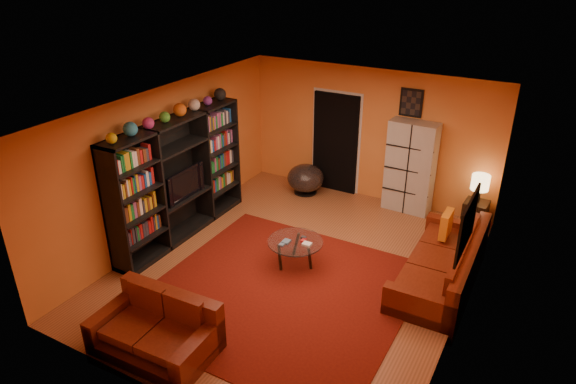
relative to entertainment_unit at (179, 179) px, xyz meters
The scene contains 20 objects.
floor 2.51m from the entertainment_unit, ahead, with size 6.00×6.00×0.00m, color brown.
ceiling 2.75m from the entertainment_unit, ahead, with size 6.00×6.00×0.00m, color white.
wall_back 3.77m from the entertainment_unit, 52.83° to the left, with size 6.00×6.00×0.00m, color orange.
wall_front 3.77m from the entertainment_unit, 52.83° to the right, with size 6.00×6.00×0.00m, color orange.
wall_left 0.34m from the entertainment_unit, behind, with size 6.00×6.00×0.00m, color orange.
wall_right 4.78m from the entertainment_unit, ahead, with size 6.00×6.00×0.00m, color orange.
rug 2.69m from the entertainment_unit, 16.42° to the right, with size 3.60×3.60×0.01m, color #500E09.
doorway 3.35m from the entertainment_unit, 61.98° to the left, with size 0.95×0.10×2.04m, color black.
wall_art_right 4.80m from the entertainment_unit, ahead, with size 0.03×1.00×0.70m, color black.
wall_art_back 4.36m from the entertainment_unit, 44.57° to the left, with size 0.42×0.03×0.52m, color black.
entertainment_unit is the anchor object (origin of this frame).
tv 0.09m from the entertainment_unit, ahead, with size 0.12×0.91×0.52m, color black.
sofa 4.55m from the entertainment_unit, ahead, with size 1.02×2.46×0.85m.
loveseat 3.00m from the entertainment_unit, 56.43° to the right, with size 1.54×0.96×0.85m.
throw_pillow 4.47m from the entertainment_unit, 18.21° to the left, with size 0.12×0.42×0.42m, color orange.
coffee_table 2.32m from the entertainment_unit, ahead, with size 0.87×0.87×0.44m.
storage_cabinet 4.25m from the entertainment_unit, 41.31° to the left, with size 0.88×0.39×1.76m, color #AFACA2.
bowl_chair 2.84m from the entertainment_unit, 65.46° to the left, with size 0.75×0.75×0.61m.
side_table 5.29m from the entertainment_unit, 31.29° to the left, with size 0.40×0.40×0.50m, color black.
table_lamp 5.23m from the entertainment_unit, 31.29° to the left, with size 0.31×0.31×0.52m.
Camera 1 is at (3.21, -6.05, 4.62)m, focal length 32.00 mm.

